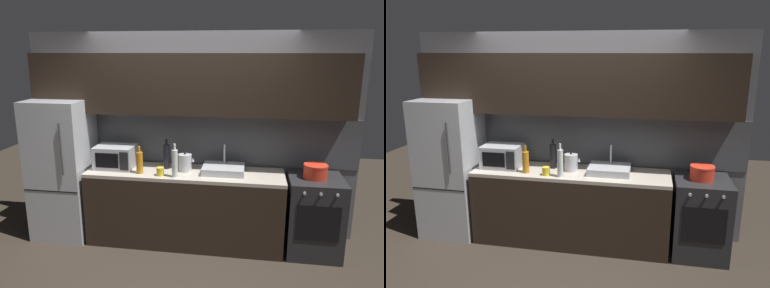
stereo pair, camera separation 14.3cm
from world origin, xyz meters
TOP-DOWN VIEW (x-y plane):
  - ground_plane at (0.00, 0.00)m, footprint 10.00×10.00m
  - back_wall at (0.00, 1.20)m, footprint 4.04×0.44m
  - counter_run at (0.00, 0.90)m, footprint 2.30×0.60m
  - refrigerator at (-1.53, 0.90)m, footprint 0.68×0.69m
  - oven_range at (1.49, 0.90)m, footprint 0.60×0.62m
  - microwave at (-0.85, 0.92)m, footprint 0.46×0.35m
  - sink_basin at (0.45, 0.93)m, footprint 0.48×0.38m
  - kettle at (-0.00, 0.92)m, footprint 0.19×0.16m
  - wine_bottle_amber at (-0.50, 0.76)m, footprint 0.08×0.08m
  - wine_bottle_dark at (-0.23, 0.98)m, footprint 0.08×0.08m
  - wine_bottle_clear at (-0.07, 0.69)m, footprint 0.07×0.07m
  - mug_yellow at (-0.25, 0.71)m, footprint 0.09×0.09m
  - cooking_pot at (1.47, 0.90)m, footprint 0.26×0.26m

SIDE VIEW (x-z plane):
  - ground_plane at x=0.00m, z-range 0.00..0.00m
  - counter_run at x=0.00m, z-range 0.00..0.90m
  - oven_range at x=1.49m, z-range 0.00..0.90m
  - refrigerator at x=-1.53m, z-range 0.00..1.71m
  - sink_basin at x=0.45m, z-range 0.79..1.09m
  - mug_yellow at x=-0.25m, z-range 0.90..1.00m
  - cooking_pot at x=1.47m, z-range 0.90..1.06m
  - kettle at x=0.00m, z-range 0.89..1.11m
  - wine_bottle_amber at x=-0.50m, z-range 0.87..1.19m
  - microwave at x=-0.85m, z-range 0.90..1.17m
  - wine_bottle_dark at x=-0.23m, z-range 0.87..1.23m
  - wine_bottle_clear at x=-0.07m, z-range 0.87..1.25m
  - back_wall at x=0.00m, z-range 0.30..2.80m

